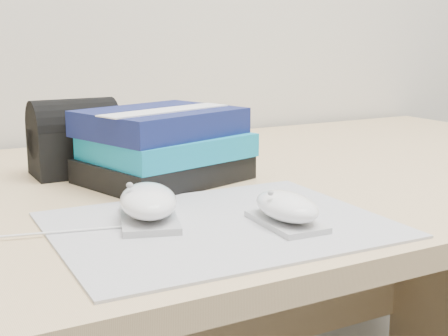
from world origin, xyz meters
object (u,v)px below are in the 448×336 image
book_stack (164,146)px  desk (197,302)px  pouch (74,138)px  mouse_rear (148,204)px  mouse_front (287,209)px

book_stack → desk: bearing=33.5°
book_stack → pouch: (-0.10, 0.11, 0.00)m
mouse_rear → book_stack: size_ratio=0.50×
book_stack → pouch: size_ratio=2.03×
desk → mouse_rear: (-0.18, -0.25, 0.26)m
mouse_rear → book_stack: book_stack is taller
desk → mouse_front: bearing=-98.3°
desk → mouse_front: (-0.05, -0.33, 0.26)m
desk → mouse_front: size_ratio=15.13×
desk → book_stack: size_ratio=6.09×
mouse_rear → mouse_front: mouse_rear is taller
desk → pouch: size_ratio=12.38×
mouse_front → mouse_rear: bearing=147.0°
pouch → book_stack: bearing=-46.5°
mouse_front → book_stack: (-0.03, 0.28, 0.03)m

